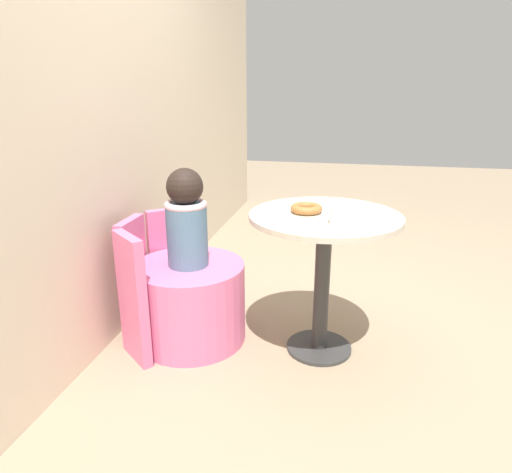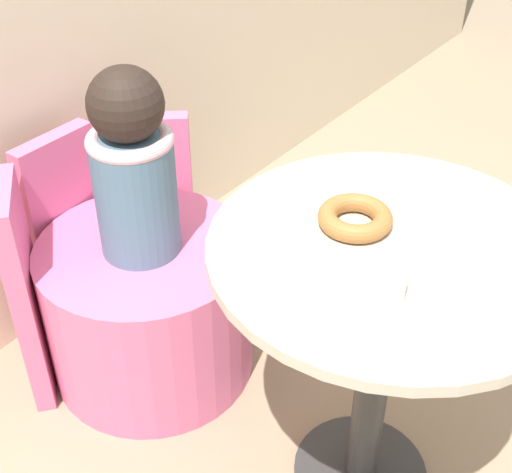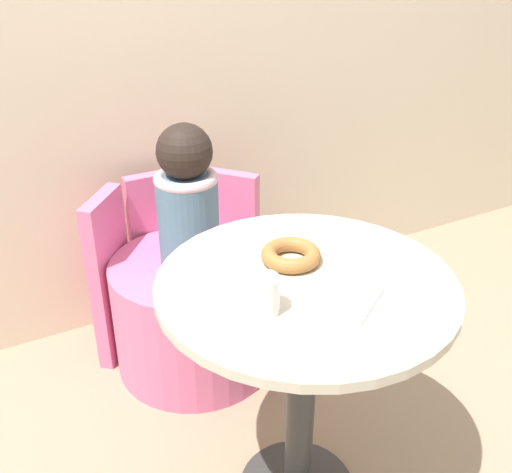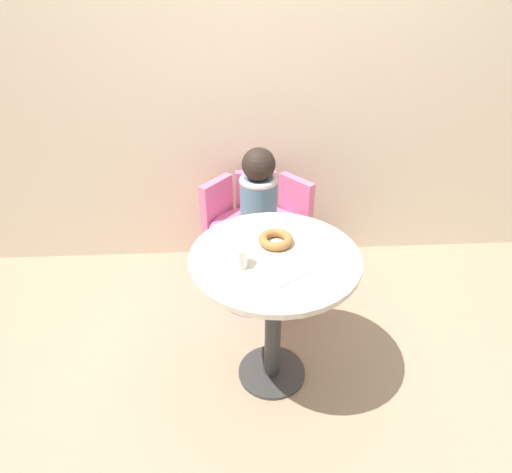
% 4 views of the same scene
% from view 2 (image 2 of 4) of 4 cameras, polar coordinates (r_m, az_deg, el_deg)
% --- Properties ---
extents(round_table, '(0.71, 0.71, 0.72)m').
position_cam_2_polar(round_table, '(1.48, 10.13, -5.55)').
color(round_table, '#333333').
rests_on(round_table, ground_plane).
extents(tub_chair, '(0.57, 0.57, 0.42)m').
position_cam_2_polar(tub_chair, '(2.00, -8.51, -5.62)').
color(tub_chair, '#DB6693').
rests_on(tub_chair, ground_plane).
extents(booth_backrest, '(0.67, 0.24, 0.64)m').
position_cam_2_polar(booth_backrest, '(2.07, -13.45, -0.63)').
color(booth_backrest, '#DB6693').
rests_on(booth_backrest, ground_plane).
extents(child_figure, '(0.21, 0.21, 0.49)m').
position_cam_2_polar(child_figure, '(1.73, -9.82, 5.51)').
color(child_figure, slate).
rests_on(child_figure, tub_chair).
extents(donut, '(0.15, 0.15, 0.04)m').
position_cam_2_polar(donut, '(1.41, 7.98, 1.55)').
color(donut, '#9E6633').
rests_on(donut, round_table).
extents(cup, '(0.07, 0.07, 0.09)m').
position_cam_2_polar(cup, '(1.23, 10.28, -3.53)').
color(cup, white).
rests_on(cup, round_table).
extents(paper_napkin, '(0.22, 0.22, 0.01)m').
position_cam_2_polar(paper_napkin, '(1.37, 14.89, -1.59)').
color(paper_napkin, silver).
rests_on(paper_napkin, round_table).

